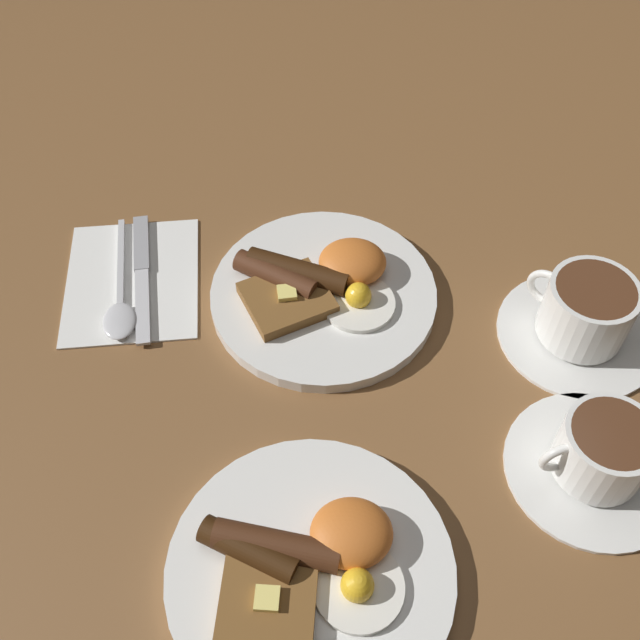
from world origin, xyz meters
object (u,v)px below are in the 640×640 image
Objects in this scene: knife at (142,269)px; breakfast_plate_near at (322,289)px; teacup_near at (584,316)px; teacup_far at (600,456)px; breakfast_plate_far at (310,567)px; spoon at (120,308)px.

breakfast_plate_near is at bearing 70.84° from knife.
teacup_near reaches higher than breakfast_plate_near.
teacup_near reaches higher than teacup_far.
spoon is at bearing -54.60° from breakfast_plate_far.
breakfast_plate_far is (0.02, 0.31, -0.00)m from breakfast_plate_near.
teacup_far is (0.02, 0.16, -0.00)m from teacup_near.
knife is at bearing -11.25° from teacup_near.
breakfast_plate_far reaches higher than knife.
breakfast_plate_near reaches higher than breakfast_plate_far.
breakfast_plate_far is 0.28m from teacup_far.
spoon is at bearing -23.76° from knife.
spoon is (0.22, 0.02, -0.01)m from breakfast_plate_near.
teacup_near is 0.92× the size of spoon.
breakfast_plate_far is at bearing 41.49° from teacup_near.
knife is at bearing -29.17° from teacup_far.
teacup_near reaches higher than knife.
spoon is at bearing -4.26° from teacup_near.
teacup_far is (-0.26, -0.09, 0.01)m from breakfast_plate_far.
teacup_far is (-0.25, 0.21, 0.01)m from breakfast_plate_near.
teacup_near reaches higher than breakfast_plate_far.
teacup_far is 0.90× the size of spoon.
breakfast_plate_near is at bearing -92.82° from breakfast_plate_far.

